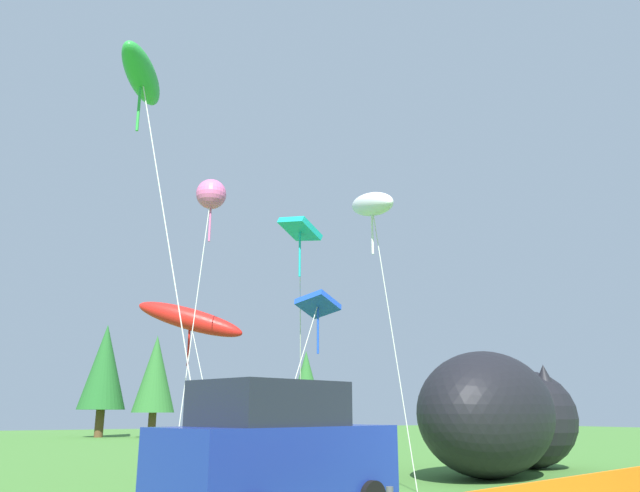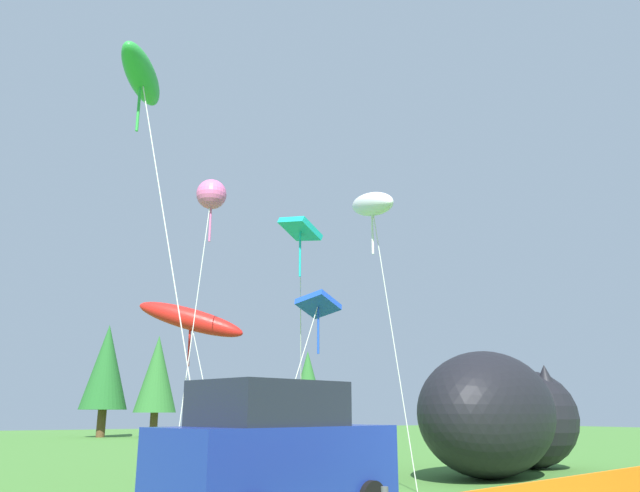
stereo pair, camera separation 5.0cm
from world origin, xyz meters
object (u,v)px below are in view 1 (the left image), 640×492
(kite_red_lizard, at_px, (190,319))
(kite_teal_diamond, at_px, (300,233))
(parked_car, at_px, (276,451))
(kite_blue_box, at_px, (317,307))
(inflatable_cat, at_px, (500,418))
(kite_white_ghost, at_px, (372,205))
(kite_green_fish, at_px, (142,76))
(kite_pink_octopus, at_px, (211,195))

(kite_red_lizard, relative_size, kite_teal_diamond, 0.74)
(parked_car, height_order, kite_blue_box, kite_blue_box)
(inflatable_cat, distance_m, kite_white_ghost, 7.09)
(kite_green_fish, bearing_deg, kite_teal_diamond, 21.02)
(kite_blue_box, bearing_deg, parked_car, -126.91)
(parked_car, height_order, kite_pink_octopus, kite_pink_octopus)
(inflatable_cat, bearing_deg, kite_green_fish, 159.14)
(kite_blue_box, bearing_deg, kite_white_ghost, -76.69)
(kite_pink_octopus, distance_m, kite_teal_diamond, 2.56)
(kite_green_fish, bearing_deg, inflatable_cat, 4.23)
(kite_pink_octopus, xyz_separation_m, kite_teal_diamond, (2.23, -0.85, -0.94))
(inflatable_cat, height_order, kite_pink_octopus, kite_pink_octopus)
(kite_blue_box, bearing_deg, kite_teal_diamond, -166.59)
(kite_red_lizard, relative_size, kite_green_fish, 0.54)
(kite_blue_box, xyz_separation_m, kite_pink_octopus, (-2.86, 0.70, 2.85))
(inflatable_cat, height_order, kite_green_fish, kite_green_fish)
(kite_green_fish, height_order, kite_pink_octopus, kite_green_fish)
(parked_car, relative_size, kite_pink_octopus, 0.58)
(inflatable_cat, relative_size, kite_red_lizard, 1.57)
(kite_pink_octopus, bearing_deg, inflatable_cat, -13.57)
(kite_white_ghost, height_order, kite_blue_box, kite_white_ghost)
(inflatable_cat, xyz_separation_m, kite_white_ghost, (-4.72, -0.71, 5.24))
(parked_car, height_order, kite_white_ghost, kite_white_ghost)
(parked_car, xyz_separation_m, kite_teal_diamond, (2.80, 4.42, 5.24))
(kite_white_ghost, bearing_deg, inflatable_cat, 8.58)
(parked_car, bearing_deg, kite_white_ghost, 18.61)
(kite_red_lizard, bearing_deg, parked_car, -96.60)
(kite_white_ghost, distance_m, kite_red_lizard, 6.09)
(inflatable_cat, bearing_deg, kite_white_ghost, 163.49)
(inflatable_cat, bearing_deg, kite_blue_box, 141.47)
(parked_car, distance_m, kite_white_ghost, 7.38)
(kite_white_ghost, xyz_separation_m, kite_green_fish, (-5.98, -0.08, 1.85))
(parked_car, xyz_separation_m, kite_pink_octopus, (0.57, 5.27, 6.18))
(inflatable_cat, bearing_deg, parked_car, 176.07)
(kite_blue_box, distance_m, kite_teal_diamond, 2.02)
(kite_white_ghost, distance_m, kite_teal_diamond, 2.15)
(kite_blue_box, distance_m, kite_pink_octopus, 4.09)
(inflatable_cat, distance_m, kite_green_fish, 12.86)
(inflatable_cat, distance_m, kite_blue_box, 6.05)
(kite_white_ghost, relative_size, kite_blue_box, 1.55)
(kite_green_fish, bearing_deg, kite_blue_box, 20.19)
(kite_red_lizard, height_order, kite_pink_octopus, kite_pink_octopus)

